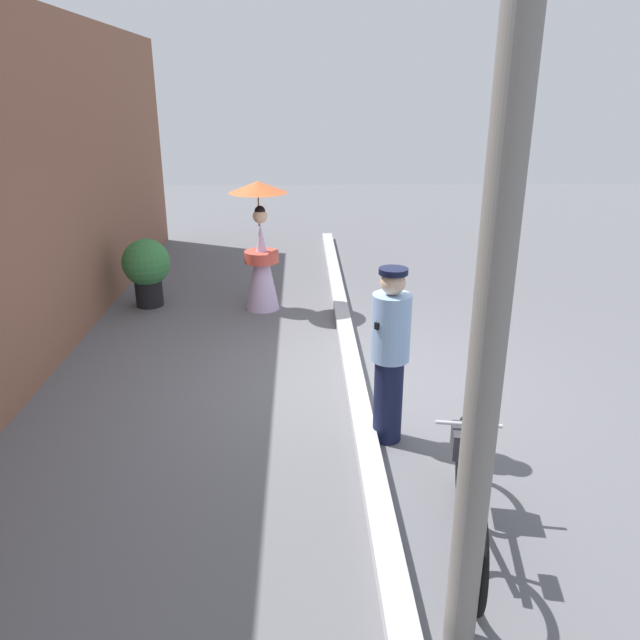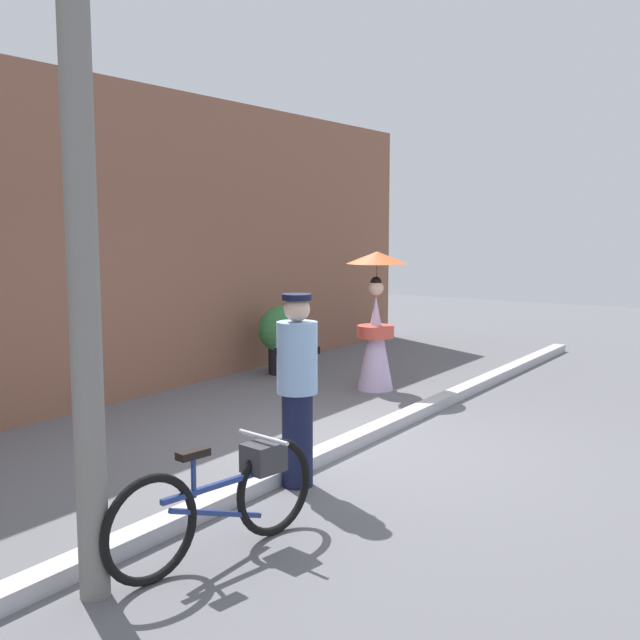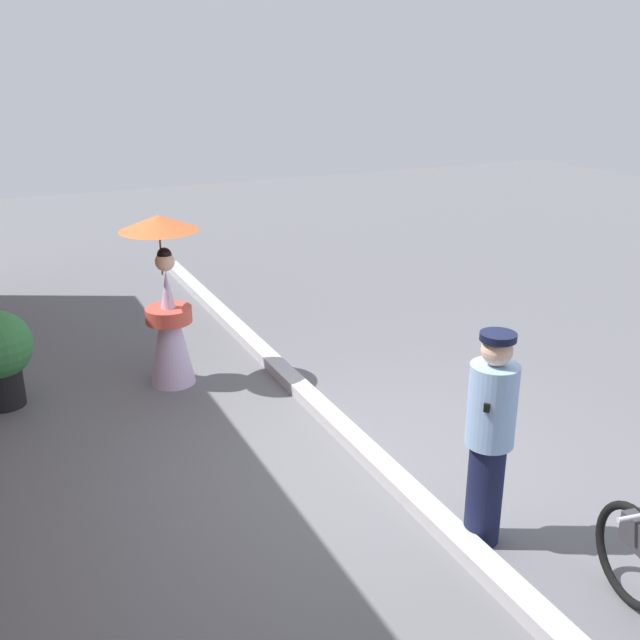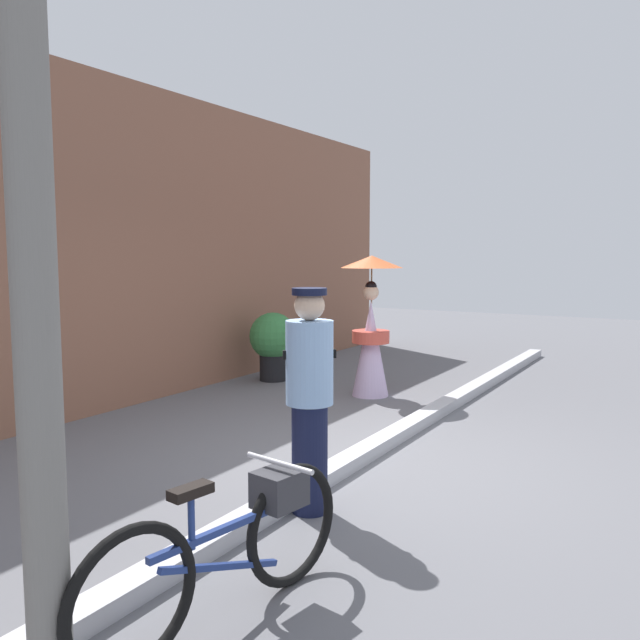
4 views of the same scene
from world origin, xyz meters
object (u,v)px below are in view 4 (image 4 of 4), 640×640
object	(u,v)px
person_officer	(310,395)
person_with_parasol	(371,325)
utility_pole	(26,113)
potted_plant_by_door	(274,341)
bicycle_near_officer	(232,544)

from	to	relation	value
person_officer	person_with_parasol	world-z (taller)	person_with_parasol
person_with_parasol	utility_pole	size ratio (longest dim) A/B	0.38
utility_pole	person_with_parasol	bearing A→B (deg)	13.85
potted_plant_by_door	bicycle_near_officer	bearing A→B (deg)	-147.14
bicycle_near_officer	person_officer	size ratio (longest dim) A/B	1.06
person_with_parasol	person_officer	bearing A→B (deg)	-160.04
bicycle_near_officer	utility_pole	size ratio (longest dim) A/B	0.36
person_with_parasol	bicycle_near_officer	bearing A→B (deg)	-161.20
person_with_parasol	utility_pole	world-z (taller)	utility_pole
bicycle_near_officer	utility_pole	distance (m)	2.20
bicycle_near_officer	person_with_parasol	bearing A→B (deg)	18.80
person_officer	utility_pole	size ratio (longest dim) A/B	0.34
bicycle_near_officer	person_officer	bearing A→B (deg)	15.61
person_officer	person_with_parasol	size ratio (longest dim) A/B	0.88
bicycle_near_officer	person_officer	distance (m)	1.50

